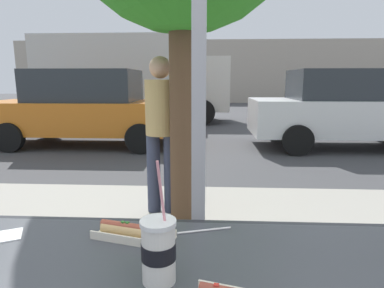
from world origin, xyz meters
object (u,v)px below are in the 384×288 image
(soda_cup_left, at_px, (159,250))
(pedestrian, at_px, (161,126))
(parked_car_orange, at_px, (87,108))
(box_truck, at_px, (130,77))
(parked_car_white, at_px, (347,109))
(hotdog_tray_near, at_px, (134,232))

(soda_cup_left, distance_m, pedestrian, 2.54)
(parked_car_orange, height_order, box_truck, box_truck)
(parked_car_white, xyz_separation_m, pedestrian, (-3.63, -4.15, 0.16))
(parked_car_orange, relative_size, parked_car_white, 1.06)
(soda_cup_left, bearing_deg, box_truck, 103.95)
(parked_car_white, height_order, pedestrian, parked_car_white)
(pedestrian, bearing_deg, parked_car_orange, 119.77)
(box_truck, xyz_separation_m, pedestrian, (2.46, -8.86, -0.62))
(hotdog_tray_near, bearing_deg, box_truck, 103.64)
(soda_cup_left, relative_size, parked_car_white, 0.07)
(hotdog_tray_near, xyz_separation_m, parked_car_orange, (-2.62, 6.44, -0.13))
(hotdog_tray_near, xyz_separation_m, parked_car_white, (3.38, 6.44, -0.13))
(box_truck, bearing_deg, hotdog_tray_near, -76.36)
(hotdog_tray_near, height_order, box_truck, box_truck)
(hotdog_tray_near, distance_m, parked_car_orange, 6.95)
(hotdog_tray_near, xyz_separation_m, pedestrian, (-0.25, 2.29, 0.04))
(soda_cup_left, xyz_separation_m, parked_car_orange, (-2.74, 6.66, -0.19))
(hotdog_tray_near, distance_m, parked_car_white, 7.27)
(parked_car_orange, relative_size, box_truck, 0.66)
(soda_cup_left, height_order, box_truck, box_truck)
(hotdog_tray_near, distance_m, pedestrian, 2.30)
(parked_car_orange, bearing_deg, hotdog_tray_near, -67.86)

